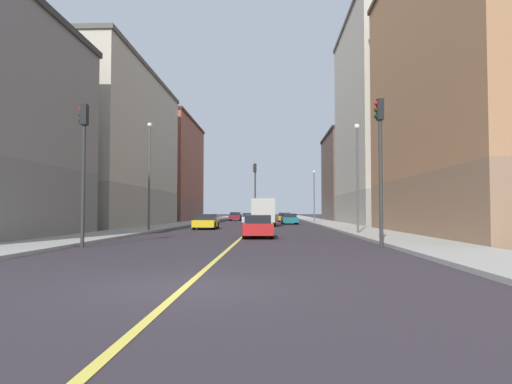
% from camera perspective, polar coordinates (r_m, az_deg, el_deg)
% --- Properties ---
extents(ground_plane, '(400.00, 400.00, 0.00)m').
position_cam_1_polar(ground_plane, '(9.69, -8.83, -11.73)').
color(ground_plane, '#2F292F').
rests_on(ground_plane, ground).
extents(sidewalk_left, '(3.64, 168.00, 0.15)m').
position_cam_1_polar(sidewalk_left, '(58.81, 8.73, -3.82)').
color(sidewalk_left, '#9E9B93').
rests_on(sidewalk_left, ground).
extents(sidewalk_right, '(3.64, 168.00, 0.15)m').
position_cam_1_polar(sidewalk_right, '(59.33, -8.10, -3.81)').
color(sidewalk_right, '#9E9B93').
rests_on(sidewalk_right, ground).
extents(lane_center_stripe, '(0.16, 154.00, 0.01)m').
position_cam_1_polar(lane_center_stripe, '(58.44, 0.28, -3.92)').
color(lane_center_stripe, '#E5D14C').
rests_on(lane_center_stripe, ground).
extents(building_left_near, '(12.16, 21.80, 19.33)m').
position_cam_1_polar(building_left_near, '(33.46, 28.47, 11.91)').
color(building_left_near, '#8F6B4F').
rests_on(building_left_near, ground).
extents(building_left_mid, '(12.16, 20.40, 23.79)m').
position_cam_1_polar(building_left_mid, '(55.08, 17.55, 8.54)').
color(building_left_mid, '#9D9688').
rests_on(building_left_mid, ground).
extents(building_left_far, '(12.16, 16.04, 13.70)m').
position_cam_1_polar(building_left_far, '(73.33, 13.51, 1.82)').
color(building_left_far, brown).
rests_on(building_left_far, ground).
extents(building_right_midblock, '(12.16, 24.60, 15.88)m').
position_cam_1_polar(building_right_midblock, '(49.61, -19.55, 5.14)').
color(building_right_midblock, '#9D9688').
rests_on(building_right_midblock, ground).
extents(building_right_distant, '(12.16, 20.44, 15.74)m').
position_cam_1_polar(building_right_distant, '(72.76, -12.45, 2.64)').
color(building_right_distant, brown).
rests_on(building_right_distant, ground).
extents(traffic_light_left_near, '(0.40, 0.32, 6.35)m').
position_cam_1_polar(traffic_light_left_near, '(20.01, 15.36, 4.90)').
color(traffic_light_left_near, '#2D2D2D').
rests_on(traffic_light_left_near, ground).
extents(traffic_light_right_near, '(0.40, 0.32, 6.22)m').
position_cam_1_polar(traffic_light_right_near, '(21.13, -20.92, 4.39)').
color(traffic_light_right_near, '#2D2D2D').
rests_on(traffic_light_right_near, ground).
extents(traffic_light_median_far, '(0.40, 0.32, 6.50)m').
position_cam_1_polar(traffic_light_median_far, '(47.07, -0.13, 0.78)').
color(traffic_light_median_far, '#2D2D2D').
rests_on(traffic_light_median_far, ground).
extents(street_lamp_left_near, '(0.36, 0.36, 7.17)m').
position_cam_1_polar(street_lamp_left_near, '(30.53, 12.64, 3.15)').
color(street_lamp_left_near, '#4C4C51').
rests_on(street_lamp_left_near, ground).
extents(street_lamp_right_near, '(0.36, 0.36, 8.06)m').
position_cam_1_polar(street_lamp_right_near, '(34.87, -13.29, 3.25)').
color(street_lamp_right_near, '#4C4C51').
rests_on(street_lamp_right_near, ground).
extents(street_lamp_left_far, '(0.36, 0.36, 6.80)m').
position_cam_1_polar(street_lamp_left_far, '(60.78, 7.33, 0.20)').
color(street_lamp_left_far, '#4C4C51').
rests_on(street_lamp_left_far, ground).
extents(car_red, '(1.93, 4.56, 1.33)m').
position_cam_1_polar(car_red, '(26.86, 0.19, -4.34)').
color(car_red, red).
rests_on(car_red, ground).
extents(car_black, '(1.85, 4.60, 1.39)m').
position_cam_1_polar(car_black, '(71.21, 1.44, -3.11)').
color(car_black, black).
rests_on(car_black, ground).
extents(car_silver, '(1.98, 4.17, 1.32)m').
position_cam_1_polar(car_silver, '(53.71, -0.78, -3.37)').
color(car_silver, silver).
rests_on(car_silver, ground).
extents(car_teal, '(1.95, 4.45, 1.25)m').
position_cam_1_polar(car_teal, '(53.44, 4.22, -3.39)').
color(car_teal, '#196670').
rests_on(car_teal, ground).
extents(car_yellow, '(1.96, 4.54, 1.30)m').
position_cam_1_polar(car_yellow, '(39.30, -6.30, -3.76)').
color(car_yellow, gold).
rests_on(car_yellow, ground).
extents(car_orange, '(1.97, 4.37, 1.29)m').
position_cam_1_polar(car_orange, '(66.97, 3.60, -3.19)').
color(car_orange, orange).
rests_on(car_orange, ground).
extents(car_maroon, '(1.90, 3.98, 1.34)m').
position_cam_1_polar(car_maroon, '(72.71, -2.61, -3.10)').
color(car_maroon, maroon).
rests_on(car_maroon, ground).
extents(box_truck, '(2.39, 7.32, 2.77)m').
position_cam_1_polar(box_truck, '(46.58, 0.98, -2.48)').
color(box_truck, navy).
rests_on(box_truck, ground).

